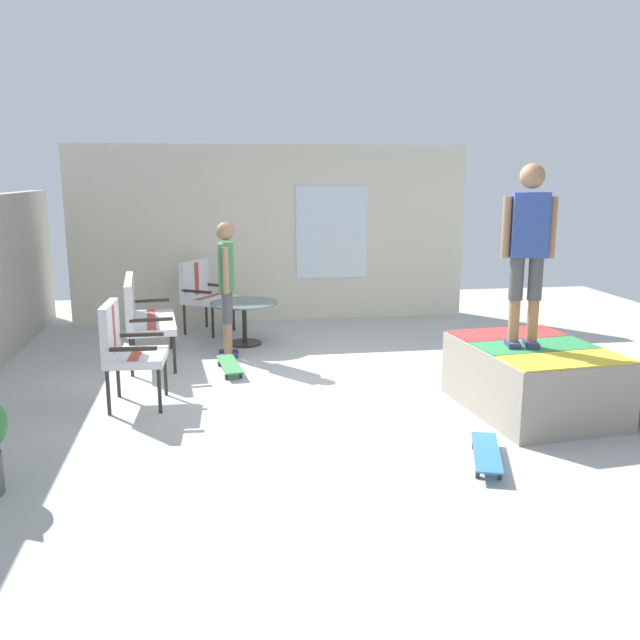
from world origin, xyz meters
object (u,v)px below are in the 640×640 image
skate_ramp (536,378)px  skateboard_by_bench (230,365)px  person_watching (226,279)px  skateboard_spare (486,453)px  patio_bench (141,312)px  patio_table (244,315)px  patio_chair_by_wall (124,345)px  person_skater (528,242)px  patio_chair_near_house (202,290)px

skate_ramp → skateboard_by_bench: (1.77, 2.85, -0.24)m
person_watching → skateboard_spare: person_watching is taller
patio_bench → skateboard_spare: patio_bench is taller
patio_table → skate_ramp: bearing=-139.5°
skateboard_by_bench → skateboard_spare: same height
patio_chair_by_wall → patio_table: 2.62m
skateboard_spare → person_skater: bearing=-35.5°
patio_chair_by_wall → skateboard_spare: patio_chair_by_wall is taller
person_watching → skate_ramp: bearing=-131.1°
person_skater → skateboard_by_bench: 3.57m
patio_chair_by_wall → skateboard_spare: bearing=-122.3°
patio_table → person_watching: 0.83m
skateboard_spare → skateboard_by_bench: bearing=33.7°
patio_chair_by_wall → patio_table: patio_chair_by_wall is taller
skate_ramp → patio_bench: 4.53m
patio_chair_near_house → skateboard_spare: patio_chair_near_house is taller
skateboard_spare → patio_bench: bearing=40.2°
patio_chair_by_wall → skateboard_spare: size_ratio=1.24×
patio_chair_near_house → patio_table: size_ratio=1.13×
patio_bench → patio_chair_by_wall: (-1.59, 0.01, -0.00)m
skate_ramp → skateboard_spare: 1.46m
skate_ramp → skateboard_spare: skate_ramp is taller
skateboard_spare → patio_chair_near_house: bearing=24.1°
person_watching → person_skater: bearing=-133.4°
skateboard_by_bench → patio_chair_by_wall: bearing=134.3°
skate_ramp → patio_chair_by_wall: 3.96m
skate_ramp → person_watching: 3.82m
person_watching → person_skater: 3.72m
skate_ramp → patio_table: 4.01m
skateboard_by_bench → patio_chair_near_house: bearing=8.4°
skate_ramp → patio_bench: patio_bench is taller
person_skater → skateboard_spare: 2.01m
patio_chair_near_house → patio_chair_by_wall: bearing=167.1°
person_watching → skateboard_by_bench: bearing=179.4°
patio_chair_near_house → patio_table: patio_chair_near_house is taller
person_watching → skateboard_by_bench: size_ratio=2.03×
person_watching → patio_chair_by_wall: bearing=148.8°
patio_chair_near_house → skateboard_by_bench: (-2.11, -0.31, -0.53)m
skate_ramp → person_skater: 1.31m
patio_table → skateboard_by_bench: 1.34m
skateboard_spare → person_watching: bearing=28.1°
person_watching → skateboard_by_bench: person_watching is taller
patio_chair_near_house → skateboard_by_bench: bearing=-171.6°
patio_chair_by_wall → person_skater: size_ratio=0.61×
patio_chair_near_house → person_watching: size_ratio=0.61×
person_skater → person_watching: bearing=46.6°
patio_bench → skateboard_spare: (-3.45, -2.92, -0.53)m
skate_ramp → skateboard_by_bench: bearing=58.1°
patio_chair_near_house → patio_chair_by_wall: same height
patio_chair_by_wall → skateboard_by_bench: (1.00, -1.03, -0.53)m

